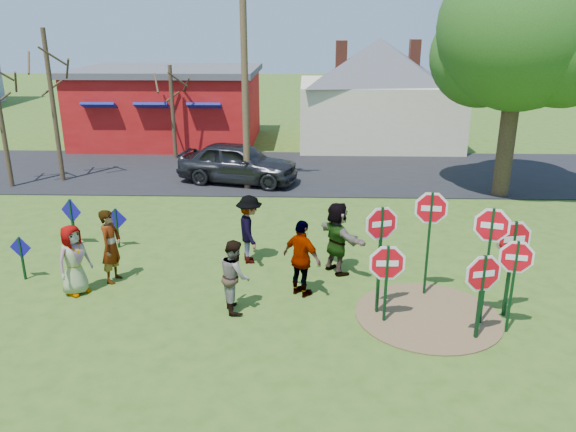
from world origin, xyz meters
The scene contains 26 objects.
ground centered at (0.00, 0.00, 0.00)m, with size 120.00×120.00×0.00m, color #335317.
road centered at (0.00, 11.50, 0.02)m, with size 120.00×7.50×0.04m, color black.
dirt_patch centered at (4.50, -1.00, 0.01)m, with size 3.20×3.20×0.03m, color brown.
red_building centered at (-5.50, 17.99, 1.97)m, with size 9.40×7.69×3.90m.
cream_house centered at (5.50, 18.00, 2.92)m, with size 9.40×9.40×6.50m.
stop_sign_a centered at (3.49, -1.26, 1.26)m, with size 1.06×0.07×1.91m.
stop_sign_b centered at (4.62, 0.06, 1.94)m, with size 1.02×0.13×2.68m.
stop_sign_c centered at (5.56, -1.29, 1.94)m, with size 0.95×0.31×2.75m.
stop_sign_d centered at (6.19, -0.90, 1.66)m, with size 1.06×0.23×2.35m.
stop_sign_e centered at (5.29, -1.90, 1.33)m, with size 1.03×0.28×1.99m.
stop_sign_f centered at (6.01, -1.60, 1.54)m, with size 0.93×0.19×2.17m.
stop_sign_g centered at (3.38, -0.88, 1.84)m, with size 0.96×0.33×2.63m.
blue_diamond_b centered at (-5.29, 0.58, 0.72)m, with size 0.57×0.09×1.15m.
blue_diamond_c centered at (-4.91, 2.87, 0.88)m, with size 0.68×0.29×1.42m.
blue_diamond_d centered at (-3.59, 2.75, 0.73)m, with size 0.64×0.10×1.19m.
person_a centered at (-3.67, -0.13, 0.86)m, with size 0.84×0.55×1.72m, color #404F97.
person_b centered at (-3.01, 0.57, 0.93)m, with size 0.68×0.45×1.87m, color #2B7771.
person_c centered at (0.22, -0.81, 0.83)m, with size 0.81×0.63×1.67m, color brown.
person_d centered at (0.29, 1.87, 0.93)m, with size 1.20×0.69×1.86m, color #323237.
person_e centered at (1.70, -0.06, 0.94)m, with size 1.10×0.46×1.87m, color #4B2D5D.
person_f centered at (2.59, 1.27, 0.95)m, with size 1.76×0.56×1.90m, color #25592E.
suv centered at (-0.92, 9.65, 0.85)m, with size 1.92×4.77×1.63m, color #2E2E33.
utility_pole centered at (-0.49, 8.87, 4.24)m, with size 1.97×0.25×8.05m.
leafy_tree centered at (9.20, 8.28, 5.66)m, with size 6.18×5.64×8.79m.
bare_tree_west centered at (-8.14, 9.76, 3.86)m, with size 1.80×1.80×5.97m.
bare_tree_east centered at (-4.40, 13.83, 2.80)m, with size 1.80×1.80×4.33m.
Camera 1 is at (1.75, -12.09, 6.15)m, focal length 35.00 mm.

